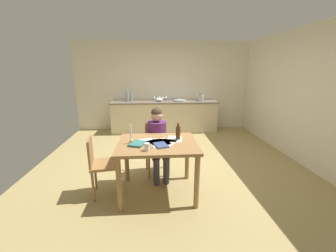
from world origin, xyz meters
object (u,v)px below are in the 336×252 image
Objects in this scene: wine_bottle_on_table at (178,133)px; sink_unit at (180,100)px; wine_glass_by_kettle at (163,97)px; wine_glass_back_right at (154,97)px; bottle_oil at (127,97)px; candlestick at (131,138)px; coffee_mug at (148,147)px; book_cookery at (137,144)px; chair_at_table at (157,145)px; stovetop_kettle at (200,98)px; person_seated at (158,138)px; mixing_bowl at (159,100)px; bottle_vinegar at (131,97)px; dining_table at (158,151)px; book_magazine at (161,145)px; wine_glass_back_left at (159,97)px; chair_side_empty at (101,163)px; wine_glass_near_sink at (166,97)px.

wine_bottle_on_table is 0.68× the size of sink_unit.
wine_glass_back_right is (-0.26, 0.00, 0.00)m from wine_glass_by_kettle.
candlestick is at bearing -82.71° from bottle_oil.
coffee_mug is 0.27m from book_cookery.
coffee_mug is 0.45× the size of wine_bottle_on_table.
stovetop_kettle is (1.34, 2.57, 0.50)m from chair_at_table.
bottle_oil is at bearing 106.24° from person_seated.
candlestick reaches higher than mixing_bowl.
chair_at_table is 4.07× the size of mixing_bowl.
bottle_vinegar is 1.22× the size of stovetop_kettle.
wine_glass_back_right reaches higher than wine_bottle_on_table.
dining_table is 0.32m from book_cookery.
coffee_mug is 0.72× the size of wine_glass_by_kettle.
chair_at_table is 2.46× the size of sink_unit.
bottle_vinegar is (-0.31, 3.36, 0.14)m from candlestick.
book_magazine is at bearing -88.95° from wine_glass_back_right.
chair_at_table is 2.71m from sink_unit.
book_cookery is at bearing 122.14° from coffee_mug.
coffee_mug is 0.72× the size of wine_glass_back_left.
candlestick is 3.36m from bottle_oil.
candlestick is 0.76× the size of sink_unit.
sink_unit is at bearing 76.46° from coffee_mug.
book_magazine is (0.87, -0.15, 0.31)m from chair_side_empty.
coffee_mug is at bearing -113.86° from dining_table.
person_seated reaches higher than chair_at_table.
stovetop_kettle reaches higher than wine_glass_by_kettle.
stovetop_kettle is (1.32, 2.72, 0.32)m from person_seated.
person_seated reaches higher than coffee_mug.
wine_glass_back_right is (-0.04, 2.87, 0.33)m from person_seated.
dining_table is at bearing -91.59° from person_seated.
coffee_mug is 0.61m from wine_bottle_on_table.
candlestick is 3.47m from sink_unit.
book_cookery is at bearing -31.35° from candlestick.
wine_bottle_on_table reaches higher than chair_at_table.
wine_glass_by_kettle is (-0.49, 0.15, 0.09)m from sink_unit.
wine_glass_back_left reaches higher than coffee_mug.
chair_at_table is 3.95× the size of book_magazine.
wine_glass_back_right is (0.77, 0.11, -0.02)m from bottle_oil.
candlestick is (-0.23, 0.28, 0.03)m from coffee_mug.
chair_side_empty is 0.93m from book_magazine.
bottle_vinegar reaches higher than wine_glass_by_kettle.
chair_at_table is at bearing 90.29° from dining_table.
wine_glass_by_kettle is 0.26m from wine_glass_back_right.
dining_table is at bearing -89.71° from chair_at_table.
bottle_vinegar reaches higher than candlestick.
wine_glass_back_right is (-0.07, 3.55, 0.20)m from book_magazine.
person_seated is at bearing -115.91° from stovetop_kettle.
bottle_oil is 2.03× the size of wine_glass_back_right.
book_cookery is at bearing -99.91° from wine_glass_near_sink.
chair_side_empty is 4.02× the size of stovetop_kettle.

